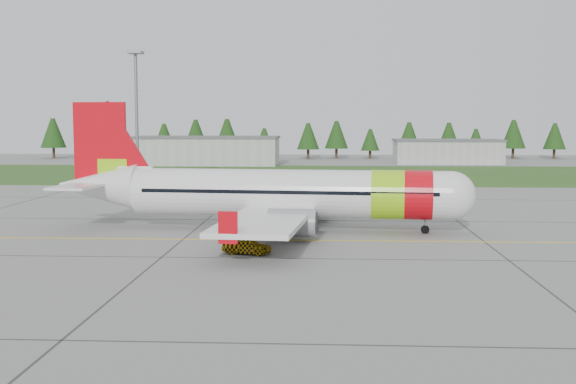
{
  "coord_description": "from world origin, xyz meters",
  "views": [
    {
      "loc": [
        -3.04,
        -51.27,
        9.94
      ],
      "look_at": [
        -6.31,
        10.38,
        3.8
      ],
      "focal_mm": 45.0,
      "sensor_mm": 36.0,
      "label": 1
    }
  ],
  "objects": [
    {
      "name": "hangar_east",
      "position": [
        25.0,
        118.0,
        2.6
      ],
      "size": [
        24.0,
        12.0,
        5.2
      ],
      "primitive_type": "cube",
      "color": "#A8A8A3",
      "rests_on": "ground"
    },
    {
      "name": "service_van",
      "position": [
        -18.54,
        49.76,
        1.94
      ],
      "size": [
        1.48,
        1.41,
        3.87
      ],
      "primitive_type": "imported",
      "rotation": [
        0.0,
        0.0,
        0.11
      ],
      "color": "white",
      "rests_on": "ground"
    },
    {
      "name": "hangar_west",
      "position": [
        -30.0,
        110.0,
        3.0
      ],
      "size": [
        32.0,
        14.0,
        6.0
      ],
      "primitive_type": "cube",
      "color": "#A8A8A3",
      "rests_on": "ground"
    },
    {
      "name": "grass_strip",
      "position": [
        0.0,
        82.0,
        0.01
      ],
      "size": [
        320.0,
        50.0,
        0.03
      ],
      "primitive_type": "cube",
      "color": "#30561E",
      "rests_on": "ground"
    },
    {
      "name": "follow_me_car",
      "position": [
        -8.92,
        1.68,
        1.86
      ],
      "size": [
        1.59,
        1.75,
        3.71
      ],
      "primitive_type": "imported",
      "rotation": [
        0.0,
        0.0,
        1.33
      ],
      "color": "yellow",
      "rests_on": "ground"
    },
    {
      "name": "taxi_guideline",
      "position": [
        0.0,
        8.0,
        0.01
      ],
      "size": [
        120.0,
        0.25,
        0.02
      ],
      "primitive_type": "cube",
      "color": "gold",
      "rests_on": "ground"
    },
    {
      "name": "treeline",
      "position": [
        0.0,
        138.0,
        5.0
      ],
      "size": [
        160.0,
        8.0,
        10.0
      ],
      "primitive_type": null,
      "color": "#1C3F14",
      "rests_on": "ground"
    },
    {
      "name": "ground",
      "position": [
        0.0,
        0.0,
        0.0
      ],
      "size": [
        320.0,
        320.0,
        0.0
      ],
      "primitive_type": "plane",
      "color": "gray",
      "rests_on": "ground"
    },
    {
      "name": "floodlight_mast",
      "position": [
        -32.0,
        58.0,
        10.0
      ],
      "size": [
        0.5,
        0.5,
        20.0
      ],
      "primitive_type": "cylinder",
      "color": "slate",
      "rests_on": "ground"
    },
    {
      "name": "aircraft",
      "position": [
        -7.24,
        13.47,
        3.36
      ],
      "size": [
        38.42,
        35.55,
        11.64
      ],
      "rotation": [
        0.0,
        0.0,
        -0.09
      ],
      "color": "silver",
      "rests_on": "ground"
    }
  ]
}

